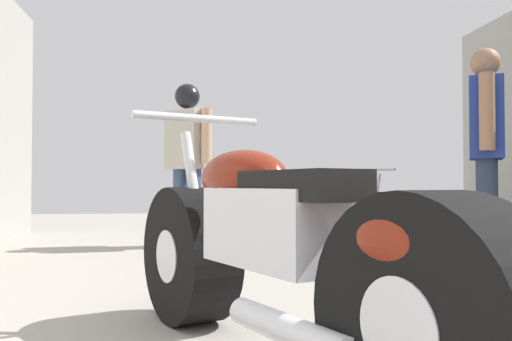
# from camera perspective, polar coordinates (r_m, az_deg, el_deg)

# --- Properties ---
(ground_plane) EXTENTS (16.41, 16.41, 0.00)m
(ground_plane) POSITION_cam_1_polar(r_m,az_deg,el_deg) (3.76, 8.03, -11.06)
(ground_plane) COLOR #9E998E
(motorcycle_maroon_cruiser) EXTENTS (1.03, 1.93, 0.94)m
(motorcycle_maroon_cruiser) POSITION_cam_1_polar(r_m,az_deg,el_deg) (1.83, 2.32, -9.06)
(motorcycle_maroon_cruiser) COLOR black
(motorcycle_maroon_cruiser) RESTS_ON ground_plane
(motorcycle_black_naked) EXTENTS (1.40, 1.35, 0.82)m
(motorcycle_black_naked) POSITION_cam_1_polar(r_m,az_deg,el_deg) (6.13, 10.16, -4.16)
(motorcycle_black_naked) COLOR black
(motorcycle_black_naked) RESTS_ON ground_plane
(mechanic_in_blue) EXTENTS (0.44, 0.65, 1.71)m
(mechanic_in_blue) POSITION_cam_1_polar(r_m,az_deg,el_deg) (4.63, 23.28, 2.86)
(mechanic_in_blue) COLOR #2D3851
(mechanic_in_blue) RESTS_ON ground_plane
(mechanic_with_helmet) EXTENTS (0.53, 0.54, 1.65)m
(mechanic_with_helmet) POSITION_cam_1_polar(r_m,az_deg,el_deg) (5.50, -7.34, 2.32)
(mechanic_with_helmet) COLOR #384766
(mechanic_with_helmet) RESTS_ON ground_plane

